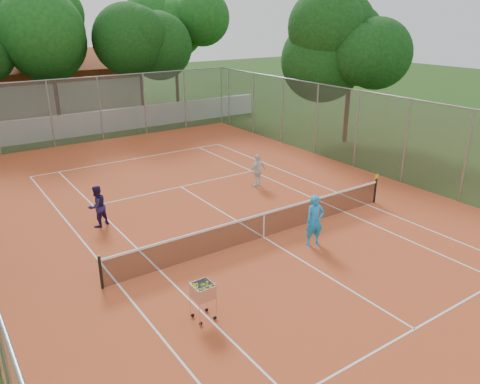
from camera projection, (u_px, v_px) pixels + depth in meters
ground at (263, 238)px, 16.89m from camera, size 120.00×120.00×0.00m
court_pad at (263, 237)px, 16.89m from camera, size 18.00×34.00×0.02m
court_lines at (263, 237)px, 16.88m from camera, size 10.98×23.78×0.01m
tennis_net at (264, 225)px, 16.71m from camera, size 11.88×0.10×0.98m
perimeter_fence at (264, 186)px, 16.18m from camera, size 18.00×34.00×4.00m
boundary_wall at (92, 123)px, 31.26m from camera, size 26.00×0.30×1.50m
clubhouse at (25, 86)px, 37.39m from camera, size 16.40×9.00×4.40m
tropical_trees at (71, 54)px, 32.06m from camera, size 29.00×19.00×10.00m
player_near at (315, 221)px, 16.04m from camera, size 0.76×0.61×1.81m
player_far_left at (97, 206)px, 17.51m from camera, size 0.95×0.85×1.61m
player_far_right at (258, 171)px, 21.60m from camera, size 0.96×0.53×1.55m
ball_hopper at (203, 300)px, 12.17m from camera, size 0.65×0.65×1.15m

